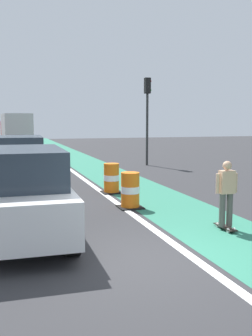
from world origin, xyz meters
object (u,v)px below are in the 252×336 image
at_px(parked_suv_second, 21,162).
at_px(delivery_truck_down_block, 16,129).
at_px(traffic_light_corner, 147,106).
at_px(parked_sedan_third, 12,154).
at_px(parked_suv_nearest, 26,193).
at_px(traffic_barrel_front, 130,191).
at_px(traffic_barrel_mid, 111,179).
at_px(skateboarder_on_lane, 226,193).

distance_m(parked_suv_second, delivery_truck_down_block, 21.67).
bearing_deg(traffic_light_corner, parked_sedan_third, 175.68).
bearing_deg(parked_suv_nearest, traffic_barrel_front, 34.94).
bearing_deg(traffic_light_corner, parked_suv_nearest, -121.07).
relative_size(parked_suv_second, parked_sedan_third, 1.13).
height_order(traffic_barrel_front, traffic_barrel_mid, same).
bearing_deg(skateboarder_on_lane, traffic_barrel_mid, 103.77).
height_order(delivery_truck_down_block, traffic_light_corner, traffic_light_corner).
distance_m(parked_suv_second, parked_sedan_third, 6.51).
distance_m(parked_suv_nearest, parked_suv_second, 6.86).
height_order(parked_suv_nearest, traffic_barrel_front, parked_suv_nearest).
bearing_deg(parked_suv_nearest, parked_suv_second, 88.20).
bearing_deg(traffic_barrel_mid, traffic_barrel_front, -92.59).
bearing_deg(delivery_truck_down_block, skateboarder_on_lane, -82.34).
relative_size(parked_suv_nearest, traffic_light_corner, 0.91).
distance_m(skateboarder_on_lane, parked_suv_second, 8.82).
height_order(traffic_barrel_mid, traffic_light_corner, traffic_light_corner).
distance_m(parked_sedan_third, traffic_barrel_front, 11.58).
distance_m(parked_suv_nearest, traffic_barrel_front, 3.93).
bearing_deg(traffic_barrel_front, delivery_truck_down_block, 95.35).
relative_size(parked_suv_nearest, parked_sedan_third, 1.12).
xyz_separation_m(skateboarder_on_lane, delivery_truck_down_block, (-3.93, 29.26, 0.94)).
bearing_deg(parked_sedan_third, delivery_truck_down_block, 87.23).
bearing_deg(skateboarder_on_lane, traffic_light_corner, 77.38).
distance_m(parked_suv_nearest, traffic_barrel_mid, 5.85).
bearing_deg(delivery_truck_down_block, parked_suv_nearest, -91.48).
height_order(parked_suv_second, traffic_barrel_mid, parked_suv_second).
bearing_deg(traffic_barrel_front, traffic_light_corner, 66.88).
bearing_deg(parked_sedan_third, traffic_light_corner, -4.32).
bearing_deg(parked_suv_nearest, delivery_truck_down_block, 88.52).
xyz_separation_m(parked_suv_second, traffic_barrel_mid, (3.10, -2.06, -0.50)).
bearing_deg(delivery_truck_down_block, parked_sedan_third, -92.77).
bearing_deg(parked_suv_second, parked_sedan_third, 91.85).
bearing_deg(delivery_truck_down_block, parked_suv_second, -91.38).
bearing_deg(traffic_barrel_mid, traffic_light_corner, 61.22).
bearing_deg(traffic_barrel_front, skateboarder_on_lane, -63.69).
distance_m(traffic_barrel_front, delivery_truck_down_block, 26.43).
height_order(skateboarder_on_lane, parked_sedan_third, parked_sedan_third).
distance_m(parked_suv_nearest, parked_sedan_third, 13.37).
bearing_deg(skateboarder_on_lane, parked_sedan_third, 108.30).
distance_m(traffic_barrel_mid, delivery_truck_down_block, 23.89).
bearing_deg(traffic_barrel_front, parked_suv_second, 122.81).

